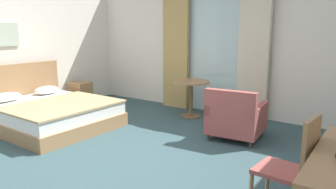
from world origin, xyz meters
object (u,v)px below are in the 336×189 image
at_px(round_cafe_table, 191,90).
at_px(framed_picture, 8,34).
at_px(armchair_by_window, 236,118).
at_px(bed, 48,112).
at_px(nightstand, 80,94).
at_px(desk_chair, 294,165).

xyz_separation_m(round_cafe_table, framed_picture, (-2.74, -1.93, 1.03)).
height_order(armchair_by_window, framed_picture, framed_picture).
relative_size(bed, nightstand, 4.06).
xyz_separation_m(bed, desk_chair, (4.15, -0.45, 0.26)).
distance_m(desk_chair, armchair_by_window, 2.12).
distance_m(bed, desk_chair, 4.19).
relative_size(nightstand, round_cafe_table, 0.73).
xyz_separation_m(armchair_by_window, framed_picture, (-3.93, -1.25, 1.23)).
distance_m(bed, armchair_by_window, 3.15).
bearing_deg(bed, desk_chair, -6.14).
relative_size(nightstand, desk_chair, 0.53).
bearing_deg(round_cafe_table, desk_chair, -43.97).
xyz_separation_m(desk_chair, armchair_by_window, (-1.26, 1.70, -0.19)).
bearing_deg(armchair_by_window, round_cafe_table, 150.53).
bearing_deg(framed_picture, desk_chair, -4.91).
relative_size(bed, armchair_by_window, 2.41).
xyz_separation_m(desk_chair, round_cafe_table, (-2.46, 2.37, 0.00)).
bearing_deg(bed, framed_picture, -179.98).
bearing_deg(framed_picture, nightstand, 78.55).
relative_size(desk_chair, round_cafe_table, 1.36).
height_order(bed, round_cafe_table, bed).
height_order(bed, nightstand, bed).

